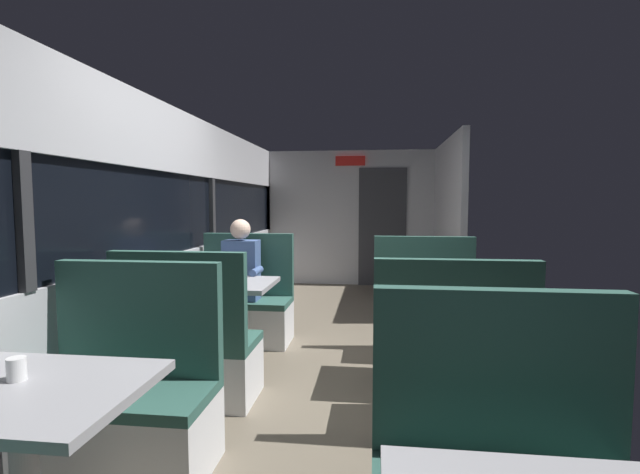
# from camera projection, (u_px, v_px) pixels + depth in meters

# --- Properties ---
(ground_plane) EXTENTS (3.30, 9.20, 0.02)m
(ground_plane) POSITION_uv_depth(u_px,v_px,m) (322.00, 377.00, 3.72)
(ground_plane) COLOR #665B4C
(carriage_window_panel_left) EXTENTS (0.09, 8.48, 2.30)m
(carriage_window_panel_left) POSITION_uv_depth(u_px,v_px,m) (150.00, 240.00, 3.80)
(carriage_window_panel_left) COLOR #B2B2B7
(carriage_window_panel_left) RESTS_ON ground_plane
(carriage_end_bulkhead) EXTENTS (2.90, 0.11, 2.30)m
(carriage_end_bulkhead) POSITION_uv_depth(u_px,v_px,m) (354.00, 219.00, 7.77)
(carriage_end_bulkhead) COLOR #B2B2B7
(carriage_end_bulkhead) RESTS_ON ground_plane
(carriage_aisle_panel_right) EXTENTS (0.08, 2.40, 2.30)m
(carriage_aisle_panel_right) POSITION_uv_depth(u_px,v_px,m) (448.00, 222.00, 6.42)
(carriage_aisle_panel_right) COLOR #B2B2B7
(carriage_aisle_panel_right) RESTS_ON ground_plane
(dining_table_near_window) EXTENTS (0.90, 0.70, 0.74)m
(dining_table_near_window) POSITION_uv_depth(u_px,v_px,m) (21.00, 412.00, 1.71)
(dining_table_near_window) COLOR #9E9EA3
(dining_table_near_window) RESTS_ON ground_plane
(bench_near_window_facing_entry) EXTENTS (0.95, 0.50, 1.10)m
(bench_near_window_facing_entry) POSITION_uv_depth(u_px,v_px,m) (125.00, 408.00, 2.42)
(bench_near_window_facing_entry) COLOR silver
(bench_near_window_facing_entry) RESTS_ON ground_plane
(dining_table_mid_window) EXTENTS (0.90, 0.70, 0.74)m
(dining_table_mid_window) POSITION_uv_depth(u_px,v_px,m) (221.00, 293.00, 3.92)
(dining_table_mid_window) COLOR #9E9EA3
(dining_table_mid_window) RESTS_ON ground_plane
(bench_mid_window_facing_end) EXTENTS (0.95, 0.50, 1.10)m
(bench_mid_window_facing_end) POSITION_uv_depth(u_px,v_px,m) (189.00, 356.00, 3.25)
(bench_mid_window_facing_end) COLOR silver
(bench_mid_window_facing_end) RESTS_ON ground_plane
(bench_mid_window_facing_entry) EXTENTS (0.95, 0.50, 1.10)m
(bench_mid_window_facing_entry) POSITION_uv_depth(u_px,v_px,m) (245.00, 310.00, 4.64)
(bench_mid_window_facing_entry) COLOR silver
(bench_mid_window_facing_entry) RESTS_ON ground_plane
(dining_table_rear_aisle) EXTENTS (0.90, 0.70, 0.74)m
(dining_table_rear_aisle) POSITION_uv_depth(u_px,v_px,m) (435.00, 304.00, 3.51)
(dining_table_rear_aisle) COLOR #9E9EA3
(dining_table_rear_aisle) RESTS_ON ground_plane
(bench_rear_aisle_facing_end) EXTENTS (0.95, 0.50, 1.10)m
(bench_rear_aisle_facing_end) POSITION_uv_depth(u_px,v_px,m) (449.00, 378.00, 2.84)
(bench_rear_aisle_facing_end) COLOR silver
(bench_rear_aisle_facing_end) RESTS_ON ground_plane
(bench_rear_aisle_facing_entry) EXTENTS (0.95, 0.50, 1.10)m
(bench_rear_aisle_facing_entry) POSITION_uv_depth(u_px,v_px,m) (425.00, 320.00, 4.22)
(bench_rear_aisle_facing_entry) COLOR silver
(bench_rear_aisle_facing_entry) RESTS_ON ground_plane
(seated_passenger) EXTENTS (0.47, 0.55, 1.26)m
(seated_passenger) POSITION_uv_depth(u_px,v_px,m) (242.00, 291.00, 4.55)
(seated_passenger) COLOR #26262D
(seated_passenger) RESTS_ON ground_plane
(coffee_cup_primary) EXTENTS (0.07, 0.07, 0.09)m
(coffee_cup_primary) POSITION_uv_depth(u_px,v_px,m) (16.00, 369.00, 1.75)
(coffee_cup_primary) COLOR white
(coffee_cup_primary) RESTS_ON dining_table_near_window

